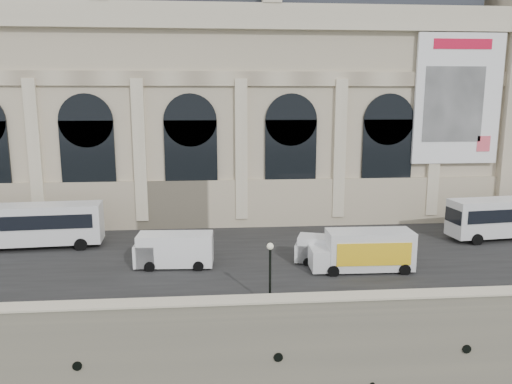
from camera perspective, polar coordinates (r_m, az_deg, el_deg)
quay at (r=64.96m, az=-3.17°, el=-3.67°), size 160.00×70.00×6.00m
street at (r=43.95m, az=-2.38°, el=-6.70°), size 160.00×24.00×0.06m
parapet at (r=31.20m, az=-1.28°, el=-13.10°), size 160.00×1.40×1.21m
museum at (r=58.88m, az=-9.16°, el=11.15°), size 69.00×18.70×29.10m
bus_left at (r=48.47m, az=-25.06°, el=-3.39°), size 13.55×3.85×3.95m
van_b at (r=40.11m, az=-9.72°, el=-6.56°), size 6.19×2.78×2.70m
van_c at (r=40.71m, az=7.87°, el=-6.58°), size 5.42×3.39×2.26m
box_truck at (r=39.57m, az=12.20°, el=-6.58°), size 7.91×2.94×3.16m
lamp_right at (r=32.13m, az=1.62°, el=-9.49°), size 0.43×0.43×4.25m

